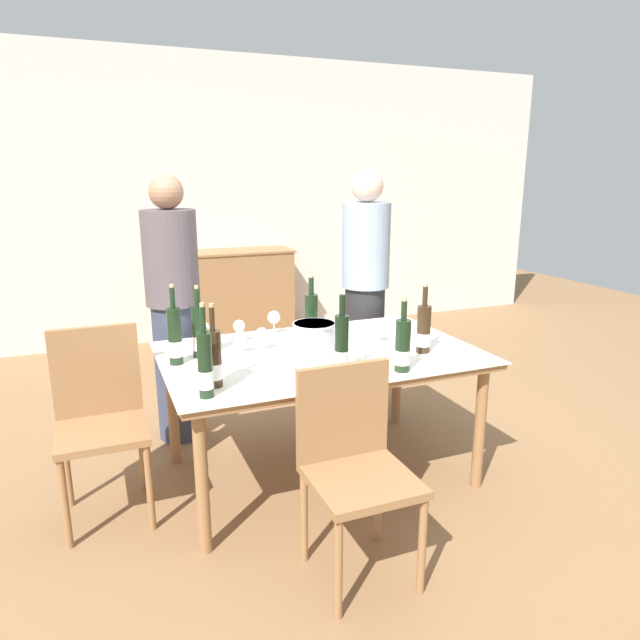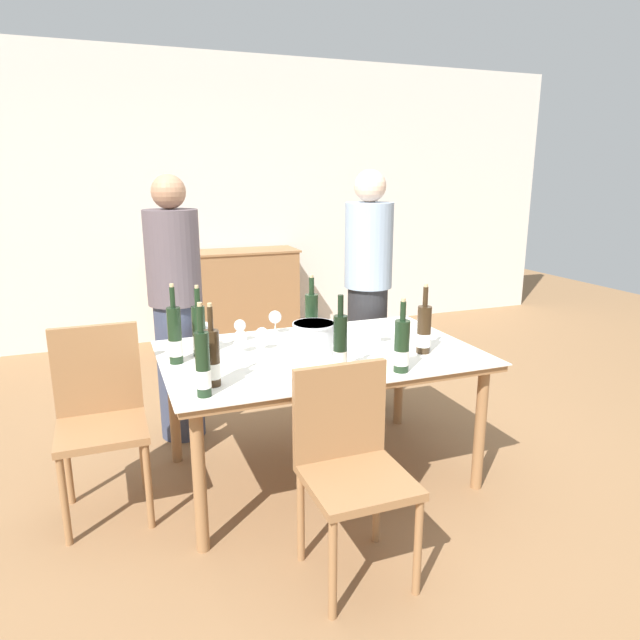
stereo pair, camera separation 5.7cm
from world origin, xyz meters
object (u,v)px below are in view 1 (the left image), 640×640
object	(u,v)px
wine_bottle_1	(311,322)
wine_glass_0	(239,327)
dining_table	(320,363)
wine_bottle_5	(199,333)
sideboard_cabinet	(225,297)
person_guest_left	(365,293)
wine_bottle_4	(214,360)
wine_glass_3	(203,330)
wine_bottle_7	(424,330)
wine_glass_2	(379,327)
wine_bottle_2	(205,366)
chair_near_front	(353,456)
ice_bucket	(314,339)
chair_left_end	(100,410)
wine_glass_5	(274,318)
wine_bottle_6	(175,337)
person_host	(174,311)
wine_bottle_0	(342,347)
wine_glass_4	(262,335)
wine_glass_1	(240,338)
wine_bottle_3	(403,347)

from	to	relation	value
wine_bottle_1	wine_glass_0	distance (m)	0.43
dining_table	wine_bottle_5	bearing A→B (deg)	164.61
sideboard_cabinet	person_guest_left	size ratio (longest dim) A/B	0.81
dining_table	wine_bottle_5	distance (m)	0.67
wine_bottle_4	wine_glass_3	distance (m)	0.60
wine_bottle_7	wine_glass_2	world-z (taller)	wine_bottle_7
wine_bottle_2	chair_near_front	xyz separation A→B (m)	(0.53, -0.37, -0.35)
ice_bucket	wine_bottle_2	distance (m)	0.73
chair_left_end	wine_bottle_4	bearing A→B (deg)	-37.11
wine_glass_0	wine_glass_5	world-z (taller)	wine_glass_5
wine_bottle_6	person_host	bearing A→B (deg)	82.37
person_host	sideboard_cabinet	bearing A→B (deg)	69.20
wine_bottle_7	dining_table	bearing A→B (deg)	157.96
wine_bottle_7	wine_glass_3	bearing A→B (deg)	154.78
wine_bottle_6	wine_glass_2	bearing A→B (deg)	-3.06
wine_bottle_0	wine_bottle_7	bearing A→B (deg)	16.52
wine_glass_3	person_host	size ratio (longest dim) A/B	0.09
wine_bottle_1	chair_near_front	bearing A→B (deg)	-100.01
dining_table	wine_bottle_4	xyz separation A→B (m)	(-0.64, -0.29, 0.19)
wine_glass_4	wine_glass_1	bearing A→B (deg)	-178.61
wine_glass_3	wine_glass_5	world-z (taller)	wine_glass_3
wine_bottle_4	person_host	bearing A→B (deg)	91.14
wine_bottle_6	person_guest_left	world-z (taller)	person_guest_left
sideboard_cabinet	wine_bottle_7	xyz separation A→B (m)	(0.40, -3.04, 0.39)
wine_bottle_4	person_host	size ratio (longest dim) A/B	0.23
wine_bottle_0	wine_bottle_4	world-z (taller)	wine_bottle_0
sideboard_cabinet	wine_bottle_2	bearing A→B (deg)	-104.09
wine_bottle_2	wine_bottle_4	world-z (taller)	wine_bottle_2
chair_left_end	wine_bottle_5	bearing A→B (deg)	9.12
wine_glass_1	chair_near_front	world-z (taller)	chair_near_front
wine_bottle_4	wine_glass_2	distance (m)	1.07
wine_bottle_7	person_host	bearing A→B (deg)	139.37
wine_glass_5	chair_left_end	xyz separation A→B (m)	(-1.01, -0.34, -0.29)
wine_glass_2	wine_glass_4	bearing A→B (deg)	171.16
wine_glass_4	wine_glass_5	bearing A→B (deg)	61.08
dining_table	person_host	size ratio (longest dim) A/B	1.01
wine_glass_3	chair_near_front	xyz separation A→B (m)	(0.40, -1.08, -0.32)
wine_glass_5	wine_glass_1	bearing A→B (deg)	-133.56
wine_bottle_5	wine_glass_1	bearing A→B (deg)	-9.53
wine_bottle_3	wine_glass_4	distance (m)	0.79
wine_glass_2	wine_glass_0	bearing A→B (deg)	156.99
wine_glass_5	person_host	bearing A→B (deg)	145.41
wine_bottle_6	wine_glass_5	distance (m)	0.71
wine_bottle_3	chair_near_front	distance (m)	0.64
wine_bottle_3	chair_near_front	bearing A→B (deg)	-141.00
wine_bottle_0	person_guest_left	xyz separation A→B (m)	(0.70, 1.15, -0.02)
wine_bottle_0	person_host	world-z (taller)	person_host
wine_bottle_1	person_host	xyz separation A→B (m)	(-0.65, 0.69, -0.04)
chair_left_end	person_host	distance (m)	0.91
wine_bottle_4	chair_left_end	xyz separation A→B (m)	(-0.50, 0.38, -0.31)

